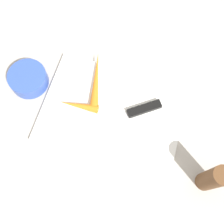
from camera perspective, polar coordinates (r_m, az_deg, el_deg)
name	(u,v)px	position (r m, az deg, el deg)	size (l,w,h in m)	color
ground_plane	(112,114)	(0.73, 0.00, -0.33)	(1.40, 1.40, 0.00)	#ADA8A0
cutting_board	(112,113)	(0.72, 0.00, -0.16)	(0.36, 0.26, 0.01)	white
knife	(139,110)	(0.71, 5.70, 0.34)	(0.17, 0.13, 0.01)	#B7B7BC
carrot_long	(96,79)	(0.74, -3.31, 6.79)	(0.02, 0.02, 0.16)	orange
carrot_short	(79,106)	(0.71, -6.85, 1.30)	(0.02, 0.02, 0.10)	orange
small_bowl	(28,79)	(0.78, -16.91, 6.56)	(0.10, 0.10, 0.04)	#3351B2
pepper_grinder	(213,179)	(0.66, 20.10, -12.83)	(0.04, 0.04, 0.13)	brown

